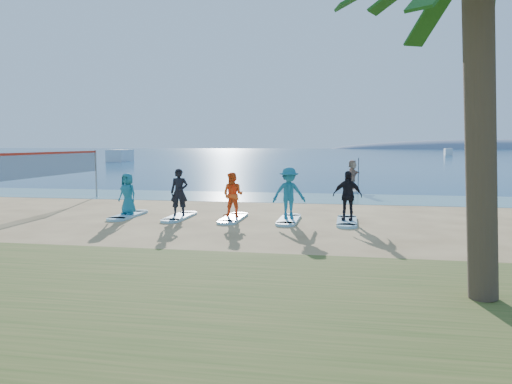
% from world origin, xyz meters
% --- Properties ---
extents(ground, '(600.00, 600.00, 0.00)m').
position_xyz_m(ground, '(0.00, 0.00, 0.00)').
color(ground, tan).
rests_on(ground, ground).
extents(shallow_water, '(600.00, 600.00, 0.00)m').
position_xyz_m(shallow_water, '(0.00, 10.50, 0.01)').
color(shallow_water, teal).
rests_on(shallow_water, ground).
extents(ocean, '(600.00, 600.00, 0.00)m').
position_xyz_m(ocean, '(0.00, 160.00, 0.01)').
color(ocean, navy).
rests_on(ocean, ground).
extents(island_ridge, '(220.00, 56.00, 18.00)m').
position_xyz_m(island_ridge, '(95.00, 300.00, 0.00)').
color(island_ridge, slate).
rests_on(island_ridge, ground).
extents(volleyball_net, '(0.40, 9.08, 2.50)m').
position_xyz_m(volleyball_net, '(-9.21, 4.47, 1.90)').
color(volleyball_net, gray).
rests_on(volleyball_net, ground).
extents(paddleboard, '(0.81, 3.02, 0.12)m').
position_xyz_m(paddleboard, '(4.09, 15.01, 0.06)').
color(paddleboard, silver).
rests_on(paddleboard, ground).
extents(paddleboarder, '(0.91, 1.70, 1.75)m').
position_xyz_m(paddleboarder, '(4.09, 15.01, 0.99)').
color(paddleboarder, tan).
rests_on(paddleboarder, paddleboard).
extents(boat_offshore_a, '(3.75, 7.84, 1.93)m').
position_xyz_m(boat_offshore_a, '(-32.88, 60.73, 0.00)').
color(boat_offshore_a, silver).
rests_on(boat_offshore_a, ground).
extents(boat_offshore_b, '(2.41, 6.22, 1.74)m').
position_xyz_m(boat_offshore_b, '(29.03, 119.90, 0.00)').
color(boat_offshore_b, silver).
rests_on(boat_offshore_b, ground).
extents(surfboard_0, '(0.70, 2.20, 0.09)m').
position_xyz_m(surfboard_0, '(-4.58, 2.52, 0.04)').
color(surfboard_0, '#8DC8DB').
rests_on(surfboard_0, ground).
extents(student_0, '(0.90, 0.72, 1.60)m').
position_xyz_m(student_0, '(-4.58, 2.52, 0.89)').
color(student_0, '#1B6E83').
rests_on(student_0, surfboard_0).
extents(surfboard_1, '(0.70, 2.20, 0.09)m').
position_xyz_m(surfboard_1, '(-2.48, 2.52, 0.04)').
color(surfboard_1, '#8DC8DB').
rests_on(surfboard_1, ground).
extents(student_1, '(0.73, 0.56, 1.80)m').
position_xyz_m(student_1, '(-2.48, 2.52, 0.99)').
color(student_1, black).
rests_on(student_1, surfboard_1).
extents(surfboard_2, '(0.70, 2.20, 0.09)m').
position_xyz_m(surfboard_2, '(-0.38, 2.52, 0.04)').
color(surfboard_2, '#8DC8DB').
rests_on(surfboard_2, ground).
extents(student_2, '(0.92, 0.78, 1.67)m').
position_xyz_m(student_2, '(-0.38, 2.52, 0.93)').
color(student_2, '#F35519').
rests_on(student_2, surfboard_2).
extents(surfboard_3, '(0.70, 2.20, 0.09)m').
position_xyz_m(surfboard_3, '(1.73, 2.52, 0.04)').
color(surfboard_3, '#8DC8DB').
rests_on(surfboard_3, ground).
extents(student_3, '(1.38, 1.05, 1.88)m').
position_xyz_m(student_3, '(1.73, 2.52, 1.03)').
color(student_3, '#1C6E88').
rests_on(student_3, surfboard_3).
extents(surfboard_4, '(0.70, 2.20, 0.09)m').
position_xyz_m(surfboard_4, '(3.83, 2.52, 0.04)').
color(surfboard_4, '#8DC8DB').
rests_on(surfboard_4, ground).
extents(student_4, '(1.09, 0.56, 1.78)m').
position_xyz_m(student_4, '(3.83, 2.52, 0.98)').
color(student_4, black).
rests_on(student_4, surfboard_4).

